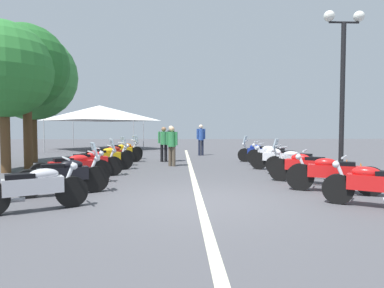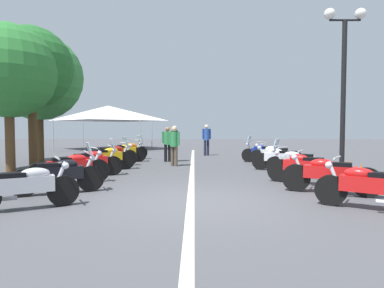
{
  "view_description": "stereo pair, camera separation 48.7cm",
  "coord_description": "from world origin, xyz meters",
  "px_view_note": "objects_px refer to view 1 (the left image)",
  "views": [
    {
      "loc": [
        -6.84,
        0.41,
        1.55
      ],
      "look_at": [
        4.38,
        0.0,
        1.0
      ],
      "focal_mm": 30.51,
      "sensor_mm": 36.0,
      "label": 1
    },
    {
      "loc": [
        -6.84,
        -0.08,
        1.55
      ],
      "look_at": [
        4.38,
        0.0,
        1.0
      ],
      "focal_mm": 30.51,
      "sensor_mm": 36.0,
      "label": 2
    }
  ],
  "objects_px": {
    "motorcycle_left_row_0": "(35,188)",
    "motorcycle_right_row_2": "(306,167)",
    "roadside_tree_2": "(3,70)",
    "roadside_tree_0": "(32,76)",
    "roadside_tree_1": "(26,67)",
    "event_tent": "(100,113)",
    "motorcycle_left_row_1": "(65,175)",
    "motorcycle_right_row_4": "(278,158)",
    "traffic_cone_2": "(347,169)",
    "bystander_4": "(164,141)",
    "bystander_1": "(201,137)",
    "bystander_0": "(172,143)",
    "motorcycle_right_row_1": "(333,173)",
    "motorcycle_right_row_6": "(259,152)",
    "motorcycle_left_row_5": "(110,155)",
    "motorcycle_left_row_2": "(73,168)",
    "motorcycle_left_row_4": "(105,158)",
    "street_lamp_twin_globe": "(343,65)",
    "motorcycle_left_row_6": "(120,152)",
    "motorcycle_right_row_5": "(272,155)",
    "motorcycle_right_row_3": "(296,162)",
    "motorcycle_left_row_7": "(123,150)",
    "traffic_cone_1": "(361,174)",
    "bystander_3": "(171,141)",
    "motorcycle_left_row_3": "(90,162)"
  },
  "relations": [
    {
      "from": "motorcycle_left_row_6",
      "to": "motorcycle_right_row_5",
      "type": "distance_m",
      "value": 6.64
    },
    {
      "from": "motorcycle_left_row_1",
      "to": "motorcycle_right_row_2",
      "type": "bearing_deg",
      "value": -13.9
    },
    {
      "from": "motorcycle_left_row_4",
      "to": "traffic_cone_2",
      "type": "relative_size",
      "value": 3.14
    },
    {
      "from": "motorcycle_left_row_7",
      "to": "roadside_tree_1",
      "type": "height_order",
      "value": "roadside_tree_1"
    },
    {
      "from": "motorcycle_left_row_6",
      "to": "motorcycle_right_row_3",
      "type": "height_order",
      "value": "motorcycle_left_row_6"
    },
    {
      "from": "motorcycle_left_row_1",
      "to": "bystander_1",
      "type": "distance_m",
      "value": 11.54
    },
    {
      "from": "bystander_1",
      "to": "roadside_tree_2",
      "type": "relative_size",
      "value": 0.34
    },
    {
      "from": "motorcycle_right_row_2",
      "to": "roadside_tree_1",
      "type": "bearing_deg",
      "value": 15.86
    },
    {
      "from": "motorcycle_left_row_4",
      "to": "bystander_1",
      "type": "height_order",
      "value": "bystander_1"
    },
    {
      "from": "roadside_tree_1",
      "to": "event_tent",
      "type": "relative_size",
      "value": 0.87
    },
    {
      "from": "street_lamp_twin_globe",
      "to": "motorcycle_left_row_5",
      "type": "bearing_deg",
      "value": 65.25
    },
    {
      "from": "street_lamp_twin_globe",
      "to": "bystander_4",
      "type": "relative_size",
      "value": 3.13
    },
    {
      "from": "street_lamp_twin_globe",
      "to": "bystander_1",
      "type": "bearing_deg",
      "value": 22.83
    },
    {
      "from": "motorcycle_left_row_2",
      "to": "motorcycle_right_row_6",
      "type": "height_order",
      "value": "motorcycle_right_row_6"
    },
    {
      "from": "bystander_1",
      "to": "motorcycle_right_row_4",
      "type": "bearing_deg",
      "value": 1.28
    },
    {
      "from": "motorcycle_right_row_2",
      "to": "roadside_tree_0",
      "type": "distance_m",
      "value": 12.32
    },
    {
      "from": "street_lamp_twin_globe",
      "to": "event_tent",
      "type": "bearing_deg",
      "value": 36.92
    },
    {
      "from": "motorcycle_left_row_1",
      "to": "motorcycle_right_row_1",
      "type": "xyz_separation_m",
      "value": [
        0.02,
        -6.33,
        0.0
      ]
    },
    {
      "from": "motorcycle_right_row_1",
      "to": "roadside_tree_2",
      "type": "bearing_deg",
      "value": 5.69
    },
    {
      "from": "traffic_cone_2",
      "to": "bystander_4",
      "type": "distance_m",
      "value": 7.91
    },
    {
      "from": "traffic_cone_2",
      "to": "bystander_4",
      "type": "bearing_deg",
      "value": 47.98
    },
    {
      "from": "motorcycle_right_row_3",
      "to": "bystander_3",
      "type": "height_order",
      "value": "bystander_3"
    },
    {
      "from": "street_lamp_twin_globe",
      "to": "bystander_0",
      "type": "distance_m",
      "value": 6.8
    },
    {
      "from": "motorcycle_left_row_1",
      "to": "motorcycle_right_row_4",
      "type": "relative_size",
      "value": 1.03
    },
    {
      "from": "motorcycle_left_row_0",
      "to": "motorcycle_right_row_2",
      "type": "bearing_deg",
      "value": -5.04
    },
    {
      "from": "motorcycle_left_row_0",
      "to": "traffic_cone_2",
      "type": "relative_size",
      "value": 2.88
    },
    {
      "from": "event_tent",
      "to": "motorcycle_right_row_2",
      "type": "bearing_deg",
      "value": -147.98
    },
    {
      "from": "motorcycle_left_row_0",
      "to": "bystander_0",
      "type": "relative_size",
      "value": 1.09
    },
    {
      "from": "motorcycle_left_row_5",
      "to": "traffic_cone_1",
      "type": "xyz_separation_m",
      "value": [
        -4.52,
        -7.8,
        -0.17
      ]
    },
    {
      "from": "motorcycle_left_row_3",
      "to": "motorcycle_right_row_3",
      "type": "bearing_deg",
      "value": -23.1
    },
    {
      "from": "motorcycle_left_row_7",
      "to": "motorcycle_right_row_4",
      "type": "distance_m",
      "value": 7.61
    },
    {
      "from": "motorcycle_right_row_1",
      "to": "motorcycle_right_row_5",
      "type": "height_order",
      "value": "motorcycle_right_row_1"
    },
    {
      "from": "motorcycle_left_row_4",
      "to": "bystander_1",
      "type": "xyz_separation_m",
      "value": [
        6.58,
        -3.89,
        0.55
      ]
    },
    {
      "from": "traffic_cone_1",
      "to": "traffic_cone_2",
      "type": "height_order",
      "value": "same"
    },
    {
      "from": "bystander_1",
      "to": "roadside_tree_0",
      "type": "relative_size",
      "value": 0.3
    },
    {
      "from": "motorcycle_left_row_5",
      "to": "roadside_tree_1",
      "type": "relative_size",
      "value": 0.36
    },
    {
      "from": "motorcycle_right_row_1",
      "to": "motorcycle_right_row_6",
      "type": "distance_m",
      "value": 6.99
    },
    {
      "from": "street_lamp_twin_globe",
      "to": "roadside_tree_1",
      "type": "relative_size",
      "value": 0.92
    },
    {
      "from": "bystander_0",
      "to": "roadside_tree_1",
      "type": "xyz_separation_m",
      "value": [
        -0.58,
        5.49,
        2.93
      ]
    },
    {
      "from": "motorcycle_left_row_6",
      "to": "motorcycle_right_row_6",
      "type": "distance_m",
      "value": 6.25
    },
    {
      "from": "motorcycle_left_row_7",
      "to": "bystander_0",
      "type": "xyz_separation_m",
      "value": [
        -2.71,
        -2.43,
        0.48
      ]
    },
    {
      "from": "motorcycle_left_row_5",
      "to": "motorcycle_right_row_4",
      "type": "distance_m",
      "value": 6.59
    },
    {
      "from": "motorcycle_left_row_4",
      "to": "traffic_cone_1",
      "type": "relative_size",
      "value": 3.14
    },
    {
      "from": "motorcycle_left_row_0",
      "to": "bystander_0",
      "type": "height_order",
      "value": "bystander_0"
    },
    {
      "from": "motorcycle_left_row_0",
      "to": "motorcycle_left_row_4",
      "type": "relative_size",
      "value": 0.92
    },
    {
      "from": "motorcycle_right_row_6",
      "to": "motorcycle_left_row_0",
      "type": "bearing_deg",
      "value": 80.26
    },
    {
      "from": "roadside_tree_2",
      "to": "roadside_tree_0",
      "type": "bearing_deg",
      "value": 9.31
    },
    {
      "from": "motorcycle_right_row_5",
      "to": "roadside_tree_1",
      "type": "relative_size",
      "value": 0.35
    },
    {
      "from": "motorcycle_left_row_2",
      "to": "motorcycle_left_row_1",
      "type": "bearing_deg",
      "value": -111.92
    },
    {
      "from": "bystander_1",
      "to": "roadside_tree_1",
      "type": "xyz_separation_m",
      "value": [
        -5.78,
        7.01,
        2.84
      ]
    }
  ]
}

